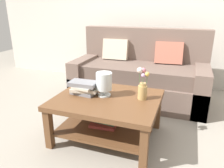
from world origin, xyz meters
TOP-DOWN VIEW (x-y plane):
  - ground_plane at (0.00, 0.00)m, footprint 10.00×10.00m
  - back_wall at (0.00, 1.65)m, footprint 6.40×0.12m
  - couch at (-0.01, 0.78)m, footprint 1.96×0.90m
  - coffee_table at (-0.09, -0.41)m, footprint 1.08×0.87m
  - book_stack_main at (-0.36, -0.40)m, footprint 0.32×0.22m
  - glass_hurricane_vase at (-0.14, -0.37)m, footprint 0.17×0.17m
  - flower_pitcher at (0.26, -0.32)m, footprint 0.13×0.10m

SIDE VIEW (x-z plane):
  - ground_plane at x=0.00m, z-range 0.00..0.00m
  - coffee_table at x=-0.09m, z-range 0.10..0.57m
  - couch at x=-0.01m, z-range -0.17..0.89m
  - book_stack_main at x=-0.36m, z-range 0.47..0.61m
  - flower_pitcher at x=0.26m, z-range 0.44..0.77m
  - glass_hurricane_vase at x=-0.14m, z-range 0.49..0.75m
  - back_wall at x=0.00m, z-range 0.00..2.70m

